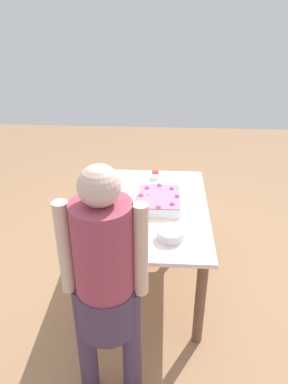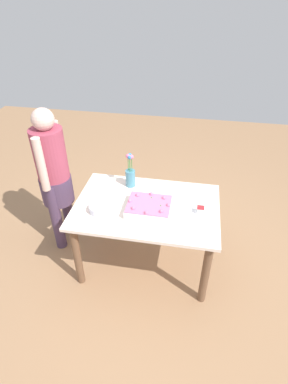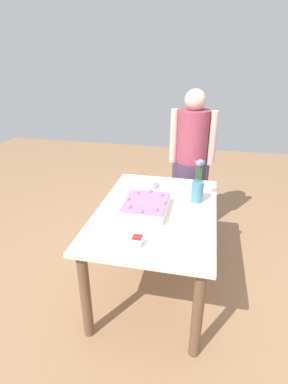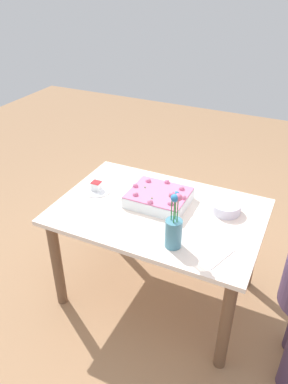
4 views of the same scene
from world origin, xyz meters
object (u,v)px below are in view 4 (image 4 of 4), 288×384
Objects in this scene: sheet_cake at (159,197)px; serving_plate_with_slice at (97,188)px; flower_vase at (174,228)px; fruit_bowl at (226,208)px; cake_knife at (222,259)px.

serving_plate_with_slice is at bearing 5.46° from sheet_cake.
flower_vase reaches higher than sheet_cake.
fruit_bowl is (-0.42, -0.08, -0.01)m from sheet_cake.
sheet_cake is at bearing -55.92° from flower_vase.
fruit_bowl is (0.10, -0.44, 0.03)m from cake_knife.
serving_plate_with_slice reaches higher than fruit_bowl.
cake_knife is at bearing -178.32° from flower_vase.
flower_vase is at bearing 155.15° from serving_plate_with_slice.
fruit_bowl is at bearing -111.71° from flower_vase.
sheet_cake is at bearing -174.54° from serving_plate_with_slice.
flower_vase is (-0.68, 0.32, 0.10)m from serving_plate_with_slice.
serving_plate_with_slice is 0.87m from fruit_bowl.
sheet_cake is 0.44m from serving_plate_with_slice.
serving_plate_with_slice is at bearing 92.35° from cake_knife.
serving_plate_with_slice is 1.07× the size of fruit_bowl.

